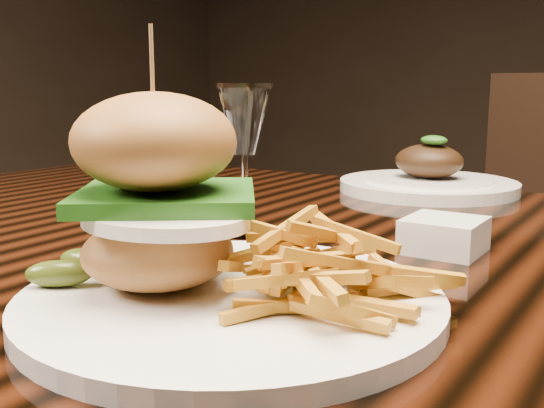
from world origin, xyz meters
The scene contains 6 objects.
dining_table centered at (0.00, 0.00, 0.67)m, with size 1.60×0.90×0.75m.
burger_plate centered at (0.03, -0.26, 0.80)m, with size 0.32×0.32×0.21m.
ramekin centered at (0.12, 0.01, 0.77)m, with size 0.08×0.08×0.04m, color white.
wine_glass centered at (-0.10, -0.04, 0.88)m, with size 0.06×0.06×0.17m.
water_tumbler centered at (-0.29, 0.08, 0.80)m, with size 0.08×0.08×0.11m, color white.
far_dish centered at (-0.03, 0.37, 0.77)m, with size 0.28×0.28×0.09m.
Camera 1 is at (0.32, -0.62, 0.92)m, focal length 42.00 mm.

